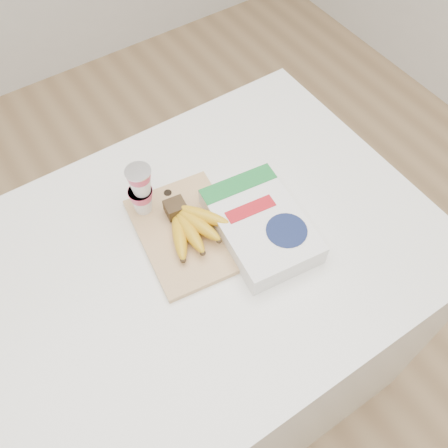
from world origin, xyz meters
name	(u,v)px	position (x,y,z in m)	size (l,w,h in m)	color
room	(157,135)	(0.00, 0.00, 1.35)	(4.00, 4.00, 4.00)	tan
table	(189,339)	(0.00, 0.00, 0.47)	(1.25, 0.83, 0.93)	white
cutting_board	(188,232)	(0.06, 0.05, 0.94)	(0.22, 0.30, 0.02)	tan
bananas	(191,225)	(0.07, 0.05, 0.97)	(0.16, 0.17, 0.06)	#382816
yogurt_stack	(141,189)	(0.01, 0.17, 1.03)	(0.06, 0.06, 0.14)	white
cereal_box	(260,226)	(0.21, -0.04, 0.96)	(0.22, 0.30, 0.06)	white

